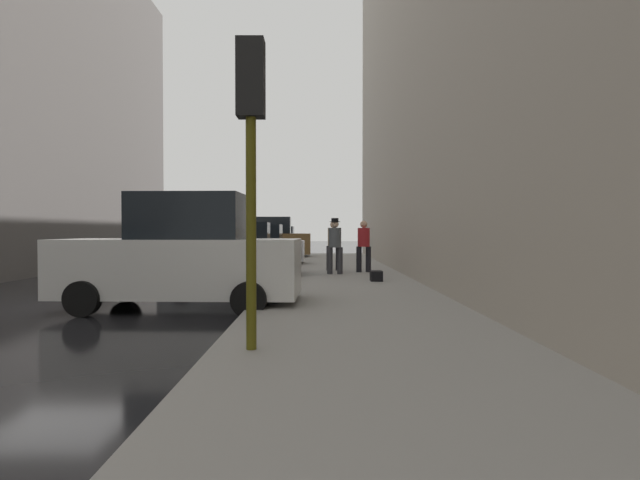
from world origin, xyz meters
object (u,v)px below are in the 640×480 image
pedestrian_in_red_jacket (364,243)px  parked_white_van (183,256)px  parked_silver_sedan (255,247)px  parked_blue_sedan (276,241)px  parked_bronze_suv (268,240)px  pedestrian_with_beanie (335,243)px  duffel_bag (376,276)px  fire_hydrant (293,262)px  traffic_light (251,125)px  pedestrian_in_tan_coat (334,243)px  parked_gray_coupe (234,252)px

pedestrian_in_red_jacket → parked_white_van: bearing=-121.6°
parked_white_van → parked_silver_sedan: parked_white_van is taller
parked_blue_sedan → parked_bronze_suv: bearing=-90.0°
parked_blue_sedan → pedestrian_with_beanie: pedestrian_with_beanie is taller
parked_white_van → parked_bronze_suv: 16.97m
parked_silver_sedan → parked_blue_sedan: same height
parked_bronze_suv → duffel_bag: 13.77m
parked_bronze_suv → fire_hydrant: parked_bronze_suv is taller
parked_bronze_suv → traffic_light: traffic_light is taller
parked_bronze_suv → pedestrian_in_tan_coat: (3.19, -9.50, 0.07)m
duffel_bag → parked_silver_sedan: bearing=120.0°
parked_silver_sedan → pedestrian_in_tan_coat: 4.94m
parked_gray_coupe → duffel_bag: 4.73m
parked_silver_sedan → pedestrian_with_beanie: pedestrian_with_beanie is taller
traffic_light → duffel_bag: traffic_light is taller
parked_silver_sedan → fire_hydrant: size_ratio=5.99×
parked_gray_coupe → pedestrian_with_beanie: size_ratio=2.40×
traffic_light → pedestrian_in_red_jacket: (2.31, 10.73, -1.65)m
parked_white_van → parked_gray_coupe: (0.00, 5.90, -0.18)m
pedestrian_with_beanie → duffel_bag: (1.06, -2.19, -0.85)m
parked_bronze_suv → parked_blue_sedan: 5.09m
traffic_light → pedestrian_in_red_jacket: bearing=77.8°
pedestrian_in_red_jacket → fire_hydrant: bearing=178.3°
parked_silver_sedan → parked_bronze_suv: bearing=90.0°
parked_gray_coupe → parked_blue_sedan: (0.00, 16.16, 0.00)m
parked_white_van → parked_bronze_suv: (0.00, 16.97, 0.00)m
parked_white_van → fire_hydrant: 7.11m
parked_white_van → duffel_bag: (4.24, 3.89, -0.74)m
parked_white_van → pedestrian_in_tan_coat: 8.12m
parked_blue_sedan → pedestrian_with_beanie: size_ratio=2.38×
pedestrian_in_red_jacket → traffic_light: bearing=-102.2°
fire_hydrant → pedestrian_in_tan_coat: size_ratio=0.41×
parked_white_van → pedestrian_with_beanie: parked_white_van is taller
parked_blue_sedan → traffic_light: (1.85, -26.00, 1.91)m
traffic_light → fire_hydrant: bearing=90.3°
traffic_light → duffel_bag: size_ratio=8.18×
parked_gray_coupe → parked_blue_sedan: same height
parked_silver_sedan → duffel_bag: parked_silver_sedan is taller
parked_blue_sedan → pedestrian_in_tan_coat: size_ratio=2.47×
pedestrian_in_tan_coat → parked_blue_sedan: bearing=102.3°
parked_silver_sedan → pedestrian_with_beanie: size_ratio=2.37×
pedestrian_with_beanie → pedestrian_in_tan_coat: (0.01, 1.39, -0.03)m
parked_white_van → pedestrian_in_red_jacket: 7.96m
parked_bronze_suv → fire_hydrant: (1.80, -10.12, -0.54)m
pedestrian_with_beanie → parked_blue_sedan: bearing=101.3°
parked_silver_sedan → parked_blue_sedan: size_ratio=1.00×
parked_silver_sedan → parked_blue_sedan: 10.82m
parked_white_van → parked_gray_coupe: 5.90m
pedestrian_in_red_jacket → duffel_bag: 3.01m
pedestrian_in_red_jacket → parked_bronze_suv: bearing=112.2°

